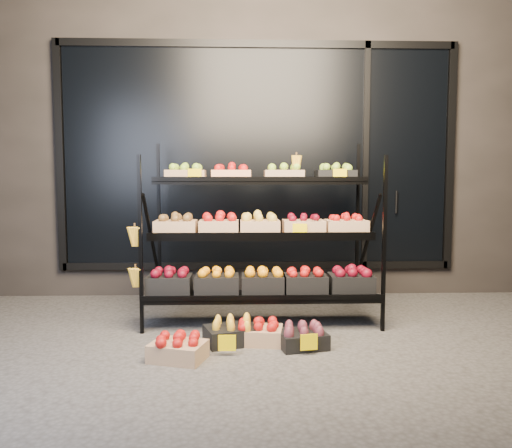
{
  "coord_description": "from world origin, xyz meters",
  "views": [
    {
      "loc": [
        -0.2,
        -3.97,
        1.29
      ],
      "look_at": [
        -0.05,
        0.55,
        0.89
      ],
      "focal_mm": 35.0,
      "sensor_mm": 36.0,
      "label": 1
    }
  ],
  "objects_px": {
    "floor_crate_left": "(178,348)",
    "floor_crate_midright": "(259,332)",
    "floor_crate_midleft": "(231,332)",
    "display_rack": "(260,235)"
  },
  "relations": [
    {
      "from": "floor_crate_left",
      "to": "floor_crate_midright",
      "type": "xyz_separation_m",
      "value": [
        0.59,
        0.36,
        -0.0
      ]
    },
    {
      "from": "floor_crate_left",
      "to": "floor_crate_midleft",
      "type": "relative_size",
      "value": 0.95
    },
    {
      "from": "display_rack",
      "to": "floor_crate_midright",
      "type": "height_order",
      "value": "display_rack"
    },
    {
      "from": "floor_crate_midleft",
      "to": "floor_crate_midright",
      "type": "relative_size",
      "value": 1.16
    },
    {
      "from": "floor_crate_left",
      "to": "floor_crate_midright",
      "type": "relative_size",
      "value": 1.1
    },
    {
      "from": "floor_crate_left",
      "to": "floor_crate_midright",
      "type": "bearing_deg",
      "value": 48.77
    },
    {
      "from": "display_rack",
      "to": "floor_crate_midleft",
      "type": "bearing_deg",
      "value": -109.56
    },
    {
      "from": "display_rack",
      "to": "floor_crate_left",
      "type": "bearing_deg",
      "value": -120.59
    },
    {
      "from": "display_rack",
      "to": "floor_crate_left",
      "type": "distance_m",
      "value": 1.42
    },
    {
      "from": "floor_crate_left",
      "to": "display_rack",
      "type": "bearing_deg",
      "value": 77.12
    }
  ]
}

